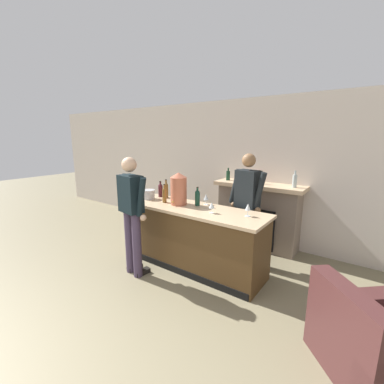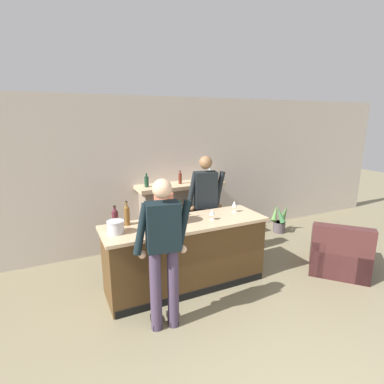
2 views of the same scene
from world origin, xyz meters
The scene contains 15 objects.
wall_back_panel centered at (0.00, 4.42, 1.38)m, with size 12.00×0.07×2.75m.
bar_counter centered at (0.15, 2.81, 0.49)m, with size 2.31×0.75×0.98m.
fireplace_stone centered at (0.64, 4.16, 0.61)m, with size 1.62×0.52×1.49m.
armchair_black centered at (2.51, 2.16, 0.27)m, with size 1.22×1.22×0.84m.
person_customer centered at (-0.45, 2.09, 0.98)m, with size 0.65×0.35×1.77m.
person_bartender centered at (0.76, 3.38, 1.00)m, with size 0.65×0.36×1.80m.
copper_dispenser centered at (-0.17, 2.83, 1.24)m, with size 0.27×0.30×0.52m.
ice_bucket_steel centered at (-0.82, 2.80, 1.06)m, with size 0.22×0.22×0.16m.
wine_bottle_port_short centered at (-0.43, 2.78, 1.11)m, with size 0.07×0.07×0.31m.
wine_bottle_burgundy_dark centered at (-0.62, 3.03, 1.12)m, with size 0.07×0.07×0.33m.
wine_bottle_rose_blush centered at (0.11, 2.95, 1.11)m, with size 0.08×0.08×0.30m.
wine_bottle_riesling_slim centered at (-0.77, 3.05, 1.11)m, with size 0.08×0.08×0.29m.
wine_glass_front_right centered at (0.52, 2.73, 1.09)m, with size 0.08×0.08×0.16m.
wine_glass_back_row centered at (0.20, 3.07, 1.09)m, with size 0.08×0.08×0.17m.
wine_glass_near_bucket centered at (0.99, 2.89, 1.10)m, with size 0.08×0.08×0.18m.
Camera 1 is at (2.36, -0.27, 2.04)m, focal length 24.00 mm.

